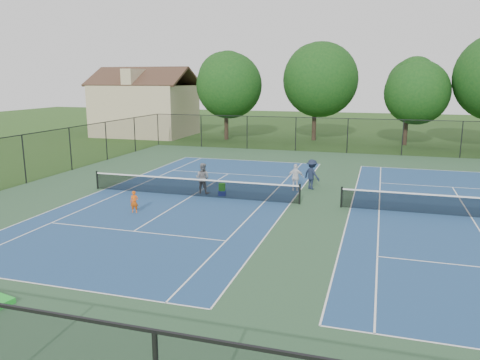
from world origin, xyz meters
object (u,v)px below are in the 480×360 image
(tree_back_c, at_px, (408,88))
(bystander_a, at_px, (296,177))
(child_player, at_px, (134,202))
(ball_hopper, at_px, (222,187))
(tree_back_a, at_px, (226,82))
(tree_back_b, at_px, (316,76))
(bystander_b, at_px, (312,174))
(ball_crate, at_px, (222,193))
(instructor, at_px, (203,178))
(clapboard_house, at_px, (145,108))

(tree_back_c, bearing_deg, bystander_a, -107.04)
(child_player, xyz_separation_m, ball_hopper, (2.94, 4.37, -0.03))
(ball_hopper, bearing_deg, tree_back_a, 107.87)
(tree_back_b, xyz_separation_m, bystander_b, (3.05, -22.45, -5.72))
(child_player, height_order, ball_hopper, child_player)
(child_player, bearing_deg, bystander_a, 31.55)
(ball_crate, relative_size, ball_hopper, 0.91)
(bystander_a, relative_size, ball_hopper, 3.71)
(instructor, xyz_separation_m, bystander_b, (5.72, 2.75, 0.02))
(clapboard_house, height_order, child_player, clapboard_house)
(child_player, distance_m, bystander_a, 9.42)
(clapboard_house, relative_size, ball_hopper, 25.65)
(child_player, bearing_deg, clapboard_house, 103.00)
(tree_back_a, relative_size, tree_back_b, 0.91)
(clapboard_house, relative_size, child_player, 10.15)
(tree_back_c, relative_size, instructor, 4.88)
(tree_back_c, relative_size, child_player, 7.89)
(clapboard_house, relative_size, bystander_b, 6.15)
(clapboard_house, distance_m, bystander_a, 30.74)
(bystander_a, distance_m, ball_hopper, 4.35)
(clapboard_house, bearing_deg, child_player, -63.11)
(tree_back_b, relative_size, instructor, 5.82)
(tree_back_b, bearing_deg, clapboard_house, -176.99)
(instructor, bearing_deg, tree_back_a, -69.28)
(tree_back_c, bearing_deg, tree_back_a, -176.82)
(ball_crate, bearing_deg, bystander_b, 33.85)
(bystander_b, height_order, ball_crate, bystander_b)
(ball_crate, bearing_deg, clapboard_house, 125.68)
(tree_back_b, distance_m, child_player, 30.75)
(tree_back_b, distance_m, ball_hopper, 26.22)
(instructor, distance_m, bystander_b, 6.35)
(ball_crate, bearing_deg, child_player, -123.98)
(instructor, relative_size, ball_hopper, 4.09)
(tree_back_b, distance_m, clapboard_house, 19.35)
(instructor, relative_size, ball_crate, 4.49)
(instructor, xyz_separation_m, ball_crate, (1.23, -0.26, -0.72))
(tree_back_b, bearing_deg, tree_back_c, -6.34)
(tree_back_b, distance_m, bystander_b, 23.36)
(bystander_b, bearing_deg, ball_hopper, 72.02)
(tree_back_b, relative_size, ball_hopper, 23.82)
(tree_back_b, height_order, ball_crate, tree_back_b)
(child_player, relative_size, bystander_a, 0.68)
(child_player, bearing_deg, tree_back_a, 85.53)
(bystander_b, bearing_deg, tree_back_c, -67.34)
(clapboard_house, bearing_deg, tree_back_b, 3.01)
(child_player, xyz_separation_m, instructor, (1.71, 4.62, 0.33))
(tree_back_a, bearing_deg, tree_back_c, 3.18)
(tree_back_b, xyz_separation_m, ball_hopper, (-1.44, -25.46, -6.10))
(tree_back_c, height_order, bystander_b, tree_back_c)
(clapboard_house, distance_m, bystander_b, 30.84)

